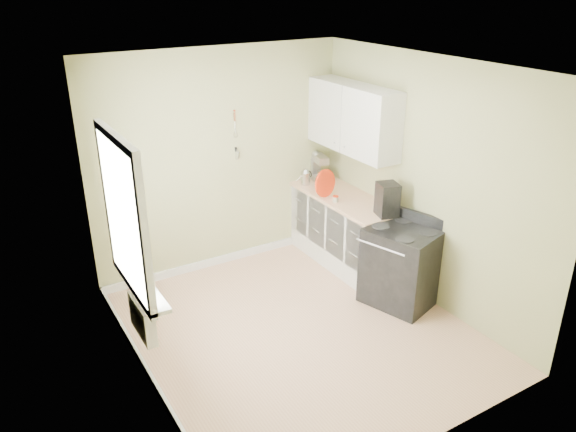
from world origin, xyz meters
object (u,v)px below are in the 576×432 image
stove (401,265)px  kettle (305,177)px  stand_mixer (320,169)px  coffee_maker (387,200)px

stove → kettle: kettle is taller
stove → kettle: 1.80m
stand_mixer → coffee_maker: stand_mixer is taller
stand_mixer → kettle: stand_mixer is taller
stove → stand_mixer: (0.06, 1.72, 0.62)m
stove → coffee_maker: bearing=80.5°
stand_mixer → coffee_maker: 1.34m
coffee_maker → stand_mixer: bearing=90.0°
stand_mixer → kettle: (-0.24, -0.02, -0.06)m
stove → coffee_maker: coffee_maker is taller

